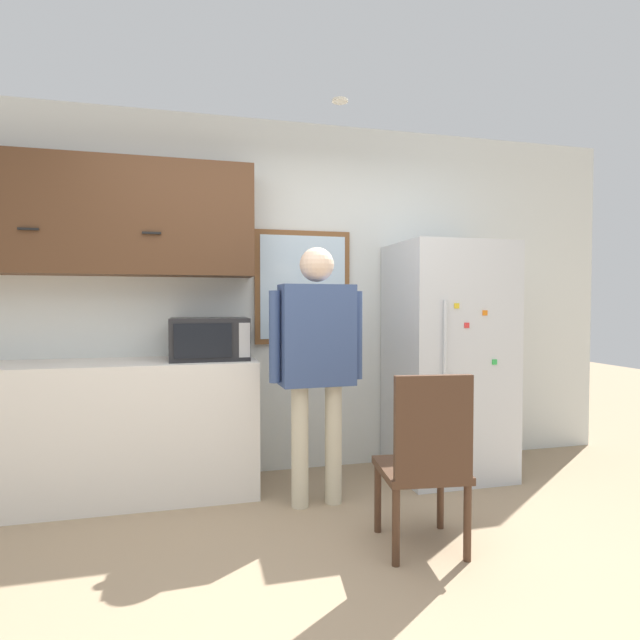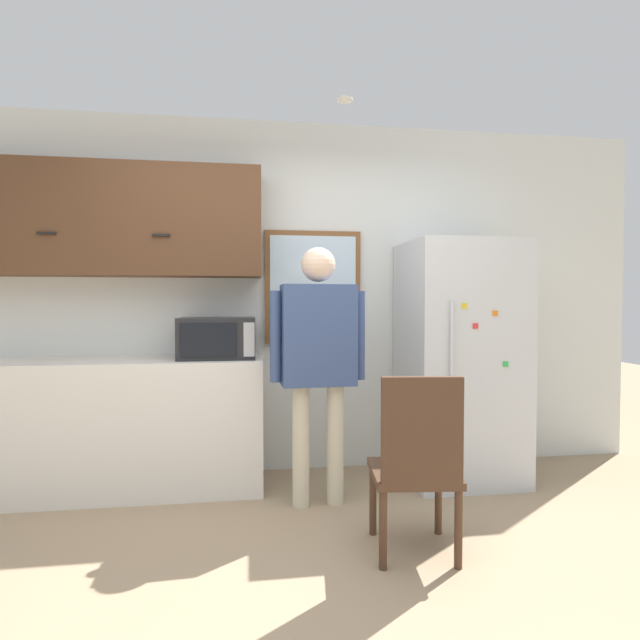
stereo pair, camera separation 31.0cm
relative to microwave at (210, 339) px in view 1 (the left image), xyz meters
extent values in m
plane|color=#9E8466|center=(0.41, -1.50, -1.06)|extent=(16.00, 16.00, 0.00)
cube|color=silver|center=(0.41, 0.32, 0.29)|extent=(6.00, 0.06, 2.70)
cube|color=silver|center=(-0.74, 0.00, -0.60)|extent=(2.10, 0.58, 0.92)
cube|color=#51331E|center=(-0.74, 0.14, 0.83)|extent=(2.10, 0.31, 0.78)
cube|color=black|center=(-1.11, -0.03, 0.71)|extent=(0.12, 0.01, 0.01)
cube|color=black|center=(-0.37, -0.03, 0.71)|extent=(0.12, 0.01, 0.01)
cube|color=#232326|center=(0.00, 0.00, 0.00)|extent=(0.53, 0.39, 0.29)
cube|color=black|center=(-0.05, -0.20, 0.00)|extent=(0.37, 0.01, 0.22)
cube|color=#B2B2B2|center=(0.22, -0.20, 0.00)|extent=(0.07, 0.01, 0.23)
cylinder|color=beige|center=(0.55, -0.43, -0.67)|extent=(0.11, 0.11, 0.78)
cylinder|color=beige|center=(0.77, -0.42, -0.67)|extent=(0.11, 0.11, 0.78)
cube|color=#384C7A|center=(0.66, -0.42, 0.04)|extent=(0.48, 0.24, 0.64)
sphere|color=beige|center=(0.66, -0.42, 0.49)|extent=(0.22, 0.22, 0.22)
cylinder|color=#384C7A|center=(0.39, -0.44, 0.04)|extent=(0.07, 0.07, 0.58)
cylinder|color=#384C7A|center=(0.93, -0.41, 0.04)|extent=(0.07, 0.07, 0.58)
cube|color=silver|center=(1.77, -0.08, -0.18)|extent=(0.81, 0.72, 1.75)
cylinder|color=silver|center=(1.55, -0.46, -0.04)|extent=(0.02, 0.02, 0.61)
cube|color=orange|center=(1.86, -0.44, 0.18)|extent=(0.04, 0.01, 0.04)
cube|color=yellow|center=(1.64, -0.44, 0.23)|extent=(0.04, 0.01, 0.04)
cube|color=green|center=(1.94, -0.44, -0.17)|extent=(0.04, 0.01, 0.04)
cube|color=red|center=(1.72, -0.44, 0.09)|extent=(0.04, 0.01, 0.04)
cube|color=#472D1E|center=(1.07, -1.09, -0.65)|extent=(0.48, 0.48, 0.04)
cylinder|color=#472D1E|center=(1.28, -0.92, -0.86)|extent=(0.04, 0.04, 0.39)
cylinder|color=#472D1E|center=(0.91, -0.88, -0.86)|extent=(0.04, 0.04, 0.39)
cylinder|color=#472D1E|center=(1.23, -1.29, -0.86)|extent=(0.04, 0.04, 0.39)
cylinder|color=#472D1E|center=(0.86, -1.25, -0.86)|extent=(0.04, 0.04, 0.39)
cube|color=#472D1E|center=(1.05, -1.28, -0.37)|extent=(0.40, 0.09, 0.52)
cube|color=brown|center=(0.72, 0.28, 0.37)|extent=(0.75, 0.04, 0.87)
cube|color=silver|center=(0.72, 0.26, 0.37)|extent=(0.67, 0.01, 0.79)
cylinder|color=white|center=(0.87, -0.22, 1.62)|extent=(0.11, 0.11, 0.01)
camera|label=1|loc=(-0.09, -3.52, 0.24)|focal=28.00mm
camera|label=2|loc=(0.21, -3.58, 0.24)|focal=28.00mm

